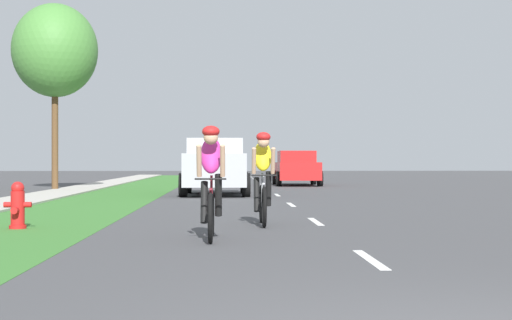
{
  "coord_description": "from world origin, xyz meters",
  "views": [
    {
      "loc": [
        -1.6,
        -4.62,
        1.11
      ],
      "look_at": [
        -0.62,
        22.56,
        1.12
      ],
      "focal_mm": 57.13,
      "sensor_mm": 36.0,
      "label": 1
    }
  ],
  "objects_px": {
    "cyclist_trailing": "(263,178)",
    "sedan_red": "(297,168)",
    "fire_hydrant_red": "(18,206)",
    "street_tree_near": "(55,51)",
    "cyclist_lead": "(211,182)",
    "suv_silver": "(215,165)"
  },
  "relations": [
    {
      "from": "cyclist_trailing",
      "to": "sedan_red",
      "type": "xyz_separation_m",
      "value": [
        2.47,
        22.0,
        -0.04
      ]
    },
    {
      "from": "fire_hydrant_red",
      "to": "cyclist_trailing",
      "type": "distance_m",
      "value": 4.05
    },
    {
      "from": "cyclist_trailing",
      "to": "suv_silver",
      "type": "xyz_separation_m",
      "value": [
        -0.98,
        12.22,
        0.14
      ]
    },
    {
      "from": "sedan_red",
      "to": "street_tree_near",
      "type": "distance_m",
      "value": 11.78
    },
    {
      "from": "cyclist_lead",
      "to": "fire_hydrant_red",
      "type": "bearing_deg",
      "value": 148.13
    },
    {
      "from": "suv_silver",
      "to": "cyclist_trailing",
      "type": "bearing_deg",
      "value": -85.42
    },
    {
      "from": "fire_hydrant_red",
      "to": "cyclist_trailing",
      "type": "height_order",
      "value": "cyclist_trailing"
    },
    {
      "from": "sedan_red",
      "to": "street_tree_near",
      "type": "height_order",
      "value": "street_tree_near"
    },
    {
      "from": "cyclist_lead",
      "to": "suv_silver",
      "type": "relative_size",
      "value": 0.37
    },
    {
      "from": "cyclist_trailing",
      "to": "suv_silver",
      "type": "relative_size",
      "value": 0.37
    },
    {
      "from": "fire_hydrant_red",
      "to": "street_tree_near",
      "type": "relative_size",
      "value": 0.11
    },
    {
      "from": "suv_silver",
      "to": "street_tree_near",
      "type": "height_order",
      "value": "street_tree_near"
    },
    {
      "from": "fire_hydrant_red",
      "to": "cyclist_lead",
      "type": "xyz_separation_m",
      "value": [
        3.16,
        -1.97,
        0.44
      ]
    },
    {
      "from": "cyclist_trailing",
      "to": "suv_silver",
      "type": "distance_m",
      "value": 12.26
    },
    {
      "from": "fire_hydrant_red",
      "to": "cyclist_trailing",
      "type": "xyz_separation_m",
      "value": [
        3.99,
        0.54,
        0.44
      ]
    },
    {
      "from": "fire_hydrant_red",
      "to": "street_tree_near",
      "type": "height_order",
      "value": "street_tree_near"
    },
    {
      "from": "cyclist_trailing",
      "to": "cyclist_lead",
      "type": "bearing_deg",
      "value": -108.3
    },
    {
      "from": "cyclist_lead",
      "to": "suv_silver",
      "type": "height_order",
      "value": "suv_silver"
    },
    {
      "from": "cyclist_lead",
      "to": "street_tree_near",
      "type": "height_order",
      "value": "street_tree_near"
    },
    {
      "from": "cyclist_lead",
      "to": "cyclist_trailing",
      "type": "relative_size",
      "value": 1.0
    },
    {
      "from": "fire_hydrant_red",
      "to": "street_tree_near",
      "type": "bearing_deg",
      "value": 99.9
    },
    {
      "from": "fire_hydrant_red",
      "to": "cyclist_lead",
      "type": "relative_size",
      "value": 0.44
    }
  ]
}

